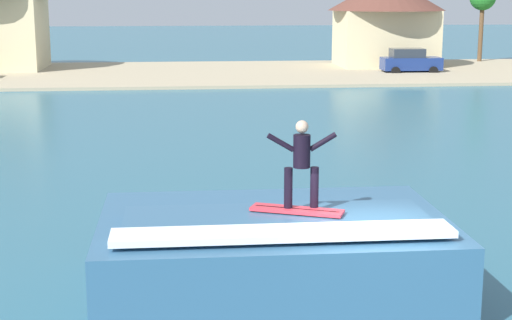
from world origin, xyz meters
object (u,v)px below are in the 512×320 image
surfer (302,159)px  car_far_shore (410,61)px  wave_crest (273,255)px  house_gabled_white (386,16)px  surfboard (297,210)px

surfer → car_far_shore: size_ratio=0.39×
car_far_shore → wave_crest: bearing=-109.6°
surfer → house_gabled_white: house_gabled_white is taller
surfboard → surfer: bearing=39.1°
surfer → house_gabled_white: bearing=73.6°
wave_crest → car_far_shore: 44.51m
wave_crest → surfer: size_ratio=3.99×
car_far_shore → house_gabled_white: bearing=97.3°
wave_crest → surfboard: size_ratio=3.74×
wave_crest → car_far_shore: bearing=70.4°
surfboard → house_gabled_white: house_gabled_white is taller
wave_crest → surfboard: (0.40, -0.29, 0.97)m
car_far_shore → house_gabled_white: 5.76m
wave_crest → house_gabled_white: size_ratio=0.74×
house_gabled_white → wave_crest: bearing=-107.1°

